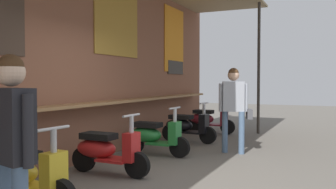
{
  "coord_description": "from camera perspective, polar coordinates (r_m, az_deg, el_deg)",
  "views": [
    {
      "loc": [
        -4.77,
        -2.21,
        1.47
      ],
      "look_at": [
        2.22,
        1.01,
        1.18
      ],
      "focal_mm": 39.17,
      "sensor_mm": 36.0,
      "label": 1
    }
  ],
  "objects": [
    {
      "name": "ground_plane",
      "position": [
        5.46,
        -0.1,
        -13.5
      ],
      "size": [
        37.11,
        37.11,
        0.0
      ],
      "primitive_type": "plane",
      "color": "#605B54"
    },
    {
      "name": "market_stall_facade",
      "position": [
        6.32,
        -15.82,
        7.95
      ],
      "size": [
        13.25,
        2.48,
        3.84
      ],
      "color": "brown",
      "rests_on": "ground_plane"
    },
    {
      "name": "scooter_yellow",
      "position": [
        4.67,
        -21.55,
        -11.44
      ],
      "size": [
        0.48,
        1.4,
        0.97
      ],
      "rotation": [
        0.0,
        0.0,
        -1.63
      ],
      "color": "gold",
      "rests_on": "ground_plane"
    },
    {
      "name": "scooter_red",
      "position": [
        5.9,
        -9.77,
        -8.48
      ],
      "size": [
        0.46,
        1.4,
        0.97
      ],
      "rotation": [
        0.0,
        0.0,
        -1.58
      ],
      "color": "red",
      "rests_on": "ground_plane"
    },
    {
      "name": "scooter_green",
      "position": [
        7.29,
        -2.39,
        -6.41
      ],
      "size": [
        0.46,
        1.4,
        0.97
      ],
      "rotation": [
        0.0,
        0.0,
        -1.59
      ],
      "color": "#237533",
      "rests_on": "ground_plane"
    },
    {
      "name": "scooter_black",
      "position": [
        8.85,
        2.73,
        -4.9
      ],
      "size": [
        0.49,
        1.4,
        0.97
      ],
      "rotation": [
        0.0,
        0.0,
        -1.64
      ],
      "color": "black",
      "rests_on": "ground_plane"
    },
    {
      "name": "scooter_maroon",
      "position": [
        10.39,
        6.16,
        -3.87
      ],
      "size": [
        0.46,
        1.4,
        0.97
      ],
      "rotation": [
        0.0,
        0.0,
        -1.55
      ],
      "color": "maroon",
      "rests_on": "ground_plane"
    },
    {
      "name": "shopper_with_handbag",
      "position": [
        7.54,
        10.24,
        -0.98
      ],
      "size": [
        0.44,
        0.67,
        1.73
      ],
      "rotation": [
        0.0,
        0.0,
        0.36
      ],
      "color": "slate",
      "rests_on": "ground_plane"
    },
    {
      "name": "shopper_browsing",
      "position": [
        3.14,
        -23.16,
        -5.96
      ],
      "size": [
        0.3,
        0.56,
        1.68
      ],
      "rotation": [
        0.0,
        0.0,
        -0.26
      ],
      "color": "slate",
      "rests_on": "ground_plane"
    }
  ]
}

